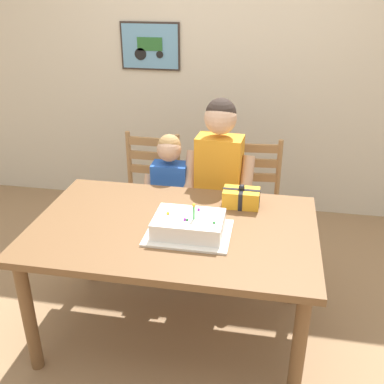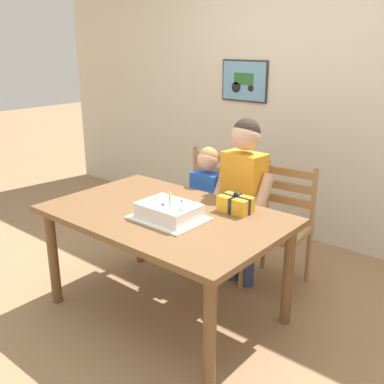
# 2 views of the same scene
# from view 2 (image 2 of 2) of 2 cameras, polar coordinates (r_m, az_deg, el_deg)

# --- Properties ---
(ground_plane) EXTENTS (20.00, 20.00, 0.00)m
(ground_plane) POSITION_cam_2_polar(r_m,az_deg,el_deg) (3.22, -3.24, -14.95)
(ground_plane) COLOR #997551
(back_wall) EXTENTS (6.40, 0.11, 2.60)m
(back_wall) POSITION_cam_2_polar(r_m,az_deg,el_deg) (4.20, 13.73, 11.56)
(back_wall) COLOR beige
(back_wall) RESTS_ON ground
(dining_table) EXTENTS (1.54, 0.99, 0.74)m
(dining_table) POSITION_cam_2_polar(r_m,az_deg,el_deg) (2.91, -3.47, -4.22)
(dining_table) COLOR brown
(dining_table) RESTS_ON ground
(birthday_cake) EXTENTS (0.44, 0.34, 0.19)m
(birthday_cake) POSITION_cam_2_polar(r_m,az_deg,el_deg) (2.75, -3.00, -2.56)
(birthday_cake) COLOR white
(birthday_cake) RESTS_ON dining_table
(gift_box_red_large) EXTENTS (0.22, 0.14, 0.14)m
(gift_box_red_large) POSITION_cam_2_polar(r_m,az_deg,el_deg) (2.88, 5.60, -1.53)
(gift_box_red_large) COLOR gold
(gift_box_red_large) RESTS_ON dining_table
(chair_left) EXTENTS (0.43, 0.43, 0.92)m
(chair_left) POSITION_cam_2_polar(r_m,az_deg,el_deg) (3.81, 1.12, -1.54)
(chair_left) COLOR #A87A4C
(chair_left) RESTS_ON ground
(chair_right) EXTENTS (0.45, 0.45, 0.92)m
(chair_right) POSITION_cam_2_polar(r_m,az_deg,el_deg) (3.41, 11.16, -4.33)
(chair_right) COLOR #A87A4C
(chair_right) RESTS_ON ground
(child_older) EXTENTS (0.48, 0.28, 1.28)m
(child_older) POSITION_cam_2_polar(r_m,az_deg,el_deg) (3.26, 6.62, 0.66)
(child_older) COLOR #38426B
(child_older) RESTS_ON ground
(child_younger) EXTENTS (0.37, 0.21, 1.02)m
(child_younger) POSITION_cam_2_polar(r_m,az_deg,el_deg) (3.50, 1.93, -0.70)
(child_younger) COLOR #38426B
(child_younger) RESTS_ON ground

